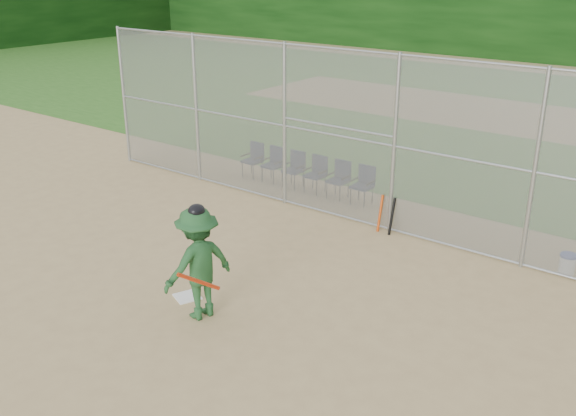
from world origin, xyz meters
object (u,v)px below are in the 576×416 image
Objects in this scene: home_plate at (187,297)px; chair_0 at (252,160)px; water_cooler at (567,264)px; batter_at_plate at (198,263)px.

home_plate is 7.06m from chair_0.
water_cooler is at bearing -5.69° from chair_0.
water_cooler is (4.62, 5.49, -0.80)m from batter_at_plate.
chair_0 reaches higher than home_plate.
home_plate is 7.40m from water_cooler.
batter_at_plate is at bearing -56.56° from chair_0.
chair_0 is (-3.56, 6.07, 0.47)m from home_plate.
home_plate is at bearing 155.26° from batter_at_plate.
chair_0 is at bearing 120.38° from home_plate.
chair_0 is at bearing 123.44° from batter_at_plate.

